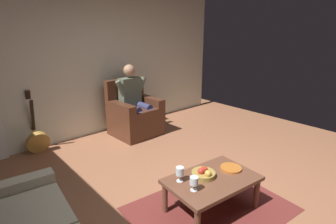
{
  "coord_description": "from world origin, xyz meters",
  "views": [
    {
      "loc": [
        2.16,
        1.65,
        1.88
      ],
      "look_at": [
        -0.15,
        -0.97,
        0.79
      ],
      "focal_mm": 28.63,
      "sensor_mm": 36.0,
      "label": 1
    }
  ],
  "objects_px": {
    "coffee_table": "(212,183)",
    "guitar": "(38,140)",
    "decorative_dish": "(231,168)",
    "armchair": "(134,116)",
    "wine_glass_near": "(180,172)",
    "fruit_bowl": "(204,173)",
    "wine_glass_far": "(194,181)",
    "person_seated": "(134,98)"
  },
  "relations": [
    {
      "from": "coffee_table",
      "to": "guitar",
      "type": "height_order",
      "value": "guitar"
    },
    {
      "from": "coffee_table",
      "to": "decorative_dish",
      "type": "bearing_deg",
      "value": 177.17
    },
    {
      "from": "person_seated",
      "to": "wine_glass_near",
      "type": "distance_m",
      "value": 2.39
    },
    {
      "from": "person_seated",
      "to": "wine_glass_near",
      "type": "bearing_deg",
      "value": 64.58
    },
    {
      "from": "fruit_bowl",
      "to": "coffee_table",
      "type": "bearing_deg",
      "value": 118.74
    },
    {
      "from": "guitar",
      "to": "wine_glass_near",
      "type": "xyz_separation_m",
      "value": [
        -0.66,
        2.54,
        0.28
      ]
    },
    {
      "from": "wine_glass_near",
      "to": "coffee_table",
      "type": "bearing_deg",
      "value": 148.26
    },
    {
      "from": "guitar",
      "to": "fruit_bowl",
      "type": "bearing_deg",
      "value": 108.95
    },
    {
      "from": "armchair",
      "to": "wine_glass_far",
      "type": "xyz_separation_m",
      "value": [
        0.96,
        2.4,
        0.14
      ]
    },
    {
      "from": "fruit_bowl",
      "to": "decorative_dish",
      "type": "xyz_separation_m",
      "value": [
        -0.35,
        0.1,
        -0.03
      ]
    },
    {
      "from": "person_seated",
      "to": "wine_glass_far",
      "type": "xyz_separation_m",
      "value": [
        0.96,
        2.39,
        -0.21
      ]
    },
    {
      "from": "wine_glass_near",
      "to": "person_seated",
      "type": "bearing_deg",
      "value": -113.43
    },
    {
      "from": "guitar",
      "to": "decorative_dish",
      "type": "relative_size",
      "value": 4.22
    },
    {
      "from": "fruit_bowl",
      "to": "wine_glass_near",
      "type": "bearing_deg",
      "value": -21.99
    },
    {
      "from": "wine_glass_far",
      "to": "decorative_dish",
      "type": "xyz_separation_m",
      "value": [
        -0.61,
        -0.01,
        -0.09
      ]
    },
    {
      "from": "coffee_table",
      "to": "fruit_bowl",
      "type": "xyz_separation_m",
      "value": [
        0.04,
        -0.08,
        0.09
      ]
    },
    {
      "from": "wine_glass_far",
      "to": "decorative_dish",
      "type": "bearing_deg",
      "value": -179.08
    },
    {
      "from": "coffee_table",
      "to": "wine_glass_far",
      "type": "height_order",
      "value": "wine_glass_far"
    },
    {
      "from": "guitar",
      "to": "decorative_dish",
      "type": "xyz_separation_m",
      "value": [
        -1.26,
        2.74,
        0.18
      ]
    },
    {
      "from": "armchair",
      "to": "fruit_bowl",
      "type": "height_order",
      "value": "armchair"
    },
    {
      "from": "armchair",
      "to": "person_seated",
      "type": "relative_size",
      "value": 0.79
    },
    {
      "from": "decorative_dish",
      "to": "coffee_table",
      "type": "bearing_deg",
      "value": -2.83
    },
    {
      "from": "person_seated",
      "to": "coffee_table",
      "type": "height_order",
      "value": "person_seated"
    },
    {
      "from": "armchair",
      "to": "decorative_dish",
      "type": "xyz_separation_m",
      "value": [
        0.35,
        2.4,
        0.05
      ]
    },
    {
      "from": "wine_glass_near",
      "to": "decorative_dish",
      "type": "relative_size",
      "value": 0.68
    },
    {
      "from": "person_seated",
      "to": "decorative_dish",
      "type": "xyz_separation_m",
      "value": [
        0.35,
        2.38,
        -0.29
      ]
    },
    {
      "from": "guitar",
      "to": "wine_glass_near",
      "type": "relative_size",
      "value": 6.22
    },
    {
      "from": "coffee_table",
      "to": "guitar",
      "type": "distance_m",
      "value": 2.89
    },
    {
      "from": "person_seated",
      "to": "coffee_table",
      "type": "xyz_separation_m",
      "value": [
        0.65,
        2.37,
        -0.36
      ]
    },
    {
      "from": "wine_glass_near",
      "to": "fruit_bowl",
      "type": "distance_m",
      "value": 0.28
    },
    {
      "from": "coffee_table",
      "to": "fruit_bowl",
      "type": "height_order",
      "value": "fruit_bowl"
    },
    {
      "from": "armchair",
      "to": "fruit_bowl",
      "type": "xyz_separation_m",
      "value": [
        0.7,
        2.3,
        0.08
      ]
    },
    {
      "from": "wine_glass_near",
      "to": "wine_glass_far",
      "type": "height_order",
      "value": "wine_glass_near"
    },
    {
      "from": "coffee_table",
      "to": "fruit_bowl",
      "type": "bearing_deg",
      "value": -61.26
    },
    {
      "from": "wine_glass_near",
      "to": "wine_glass_far",
      "type": "distance_m",
      "value": 0.21
    },
    {
      "from": "person_seated",
      "to": "coffee_table",
      "type": "relative_size",
      "value": 1.26
    },
    {
      "from": "wine_glass_far",
      "to": "coffee_table",
      "type": "bearing_deg",
      "value": -175.37
    },
    {
      "from": "coffee_table",
      "to": "decorative_dish",
      "type": "xyz_separation_m",
      "value": [
        -0.3,
        0.01,
        0.07
      ]
    },
    {
      "from": "guitar",
      "to": "wine_glass_near",
      "type": "distance_m",
      "value": 2.64
    },
    {
      "from": "armchair",
      "to": "coffee_table",
      "type": "xyz_separation_m",
      "value": [
        0.65,
        2.38,
        -0.02
      ]
    },
    {
      "from": "person_seated",
      "to": "wine_glass_far",
      "type": "height_order",
      "value": "person_seated"
    },
    {
      "from": "guitar",
      "to": "decorative_dish",
      "type": "height_order",
      "value": "guitar"
    }
  ]
}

